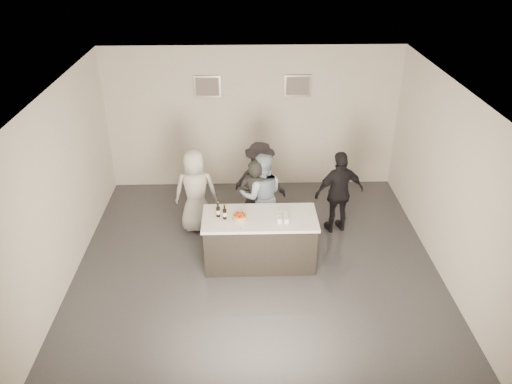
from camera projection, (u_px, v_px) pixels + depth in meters
floor at (257, 266)px, 8.38m from camera, size 6.00×6.00×0.00m
ceiling at (257, 93)px, 6.94m from camera, size 6.00×6.00×0.00m
wall_back at (253, 119)px, 10.29m from camera, size 6.00×0.04×3.00m
wall_front at (266, 328)px, 5.03m from camera, size 6.00×0.04×3.00m
wall_left at (60, 190)px, 7.59m from camera, size 0.04×6.00×3.00m
wall_right at (450, 185)px, 7.73m from camera, size 0.04×6.00×3.00m
picture_left at (207, 87)px, 9.90m from camera, size 0.54×0.04×0.44m
picture_right at (298, 86)px, 9.95m from camera, size 0.54×0.04×0.44m
bar_counter at (260, 240)px, 8.27m from camera, size 1.86×0.86×0.90m
cake at (240, 218)px, 7.96m from camera, size 0.23×0.23×0.08m
beer_bottle_a at (218, 209)px, 8.00m from camera, size 0.07×0.07×0.26m
beer_bottle_b at (225, 212)px, 7.94m from camera, size 0.07×0.07×0.26m
tumbler_cluster at (283, 217)px, 7.98m from camera, size 0.19×0.30×0.08m
candles at (237, 229)px, 7.73m from camera, size 0.24×0.08×0.01m
person_main_black at (255, 200)px, 8.80m from camera, size 0.65×0.53×1.56m
person_main_blue at (262, 196)px, 8.85m from camera, size 0.80×0.63×1.62m
person_guest_left at (196, 191)px, 9.04m from camera, size 0.80×0.55×1.58m
person_guest_right at (339, 192)px, 9.00m from camera, size 0.99×0.60×1.58m
person_guest_back at (260, 181)px, 9.44m from camera, size 1.13×0.85×1.55m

